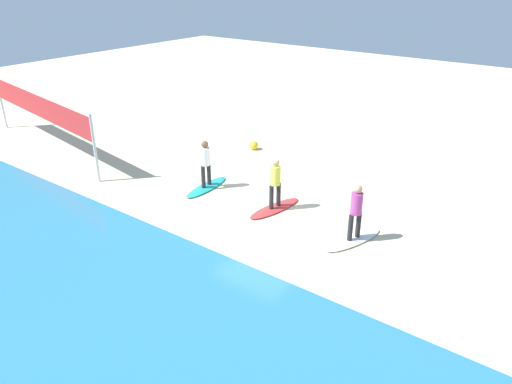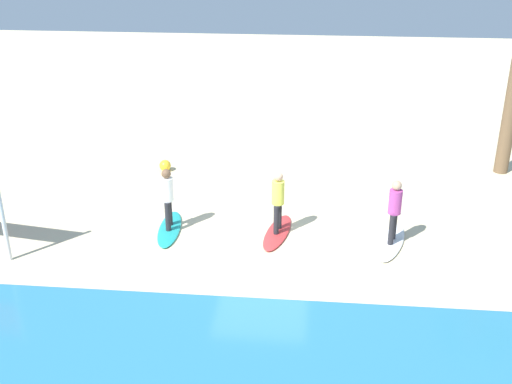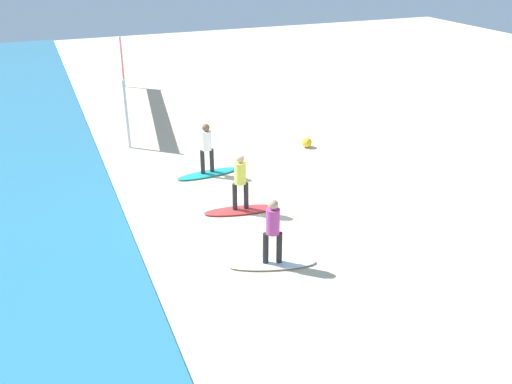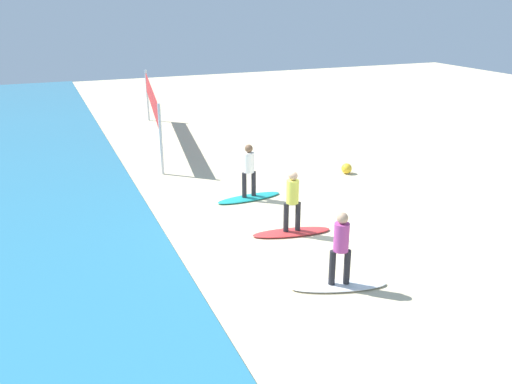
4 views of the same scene
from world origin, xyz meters
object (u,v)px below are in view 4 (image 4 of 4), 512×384
surfboard_white (339,285)px  surfer_red (292,197)px  surfboard_red (292,232)px  surfboard_teal (249,198)px  volleyball_net (152,101)px  surfer_white (341,243)px  beach_ball (347,169)px  surfer_teal (249,167)px

surfboard_white → surfer_red: 3.07m
surfboard_red → surfboard_teal: 2.84m
surfboard_white → surfboard_teal: (5.73, -0.21, 0.00)m
volleyball_net → surfer_white: bearing=-175.8°
surfer_red → beach_ball: (3.91, -4.04, -0.85)m
surfer_teal → volleyball_net: volleyball_net is taller
surfboard_teal → volleyball_net: 8.20m
surfer_white → surfboard_teal: 5.82m
surfboard_white → beach_ball: (6.80, -4.33, 0.14)m
beach_ball → surfer_teal: bearing=104.6°
surfer_white → surfer_teal: (5.73, -0.21, 0.00)m
surfer_white → volleyball_net: bearing=4.2°
surfer_red → volleyball_net: volleyball_net is taller
surfer_white → surfboard_red: 3.07m
surfboard_red → surfer_teal: size_ratio=1.28×
surfer_white → surfboard_teal: bearing=-2.1°
surfer_white → surfboard_red: bearing=-5.6°
surfboard_white → volleyball_net: 13.80m
surfboard_teal → volleyball_net: size_ratio=0.23×
surfboard_teal → surfer_white: bearing=83.1°
surfer_white → surfer_teal: 5.73m
surfboard_red → surfboard_teal: bearing=-78.7°
surfboard_red → volleyball_net: 10.98m
surfer_red → beach_ball: 5.69m
surfboard_white → surfer_teal: (5.73, -0.21, 0.99)m
surfboard_white → surfboard_red: same height
surfer_white → volleyball_net: size_ratio=0.18×
surfer_red → beach_ball: surfer_red is taller
surfer_red → surfboard_teal: (2.84, 0.08, -0.99)m
surfboard_white → surfboard_teal: size_ratio=1.00×
surfboard_red → surfer_teal: surfer_teal is taller
surfboard_white → surfboard_teal: same height
surfer_teal → surfer_red: bearing=-178.4°
surfboard_white → surfer_red: surfer_red is taller
surfer_red → surfboard_teal: size_ratio=0.78×
surfer_red → volleyball_net: (10.76, 1.28, 0.75)m
surfer_white → surfboard_red: surfer_white is taller
surfer_teal → beach_ball: bearing=-75.4°
surfboard_red → surfer_red: (0.00, 0.00, 0.99)m
surfboard_red → beach_ball: size_ratio=5.70×
surfboard_red → beach_ball: (3.91, -4.04, 0.14)m
surfboard_red → volleyball_net: bearing=-73.6°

